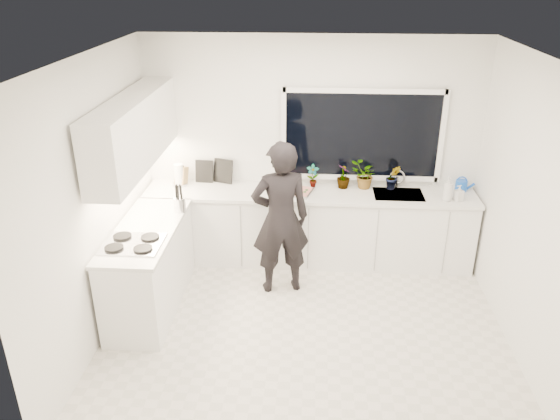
{
  "coord_description": "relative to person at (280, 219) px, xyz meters",
  "views": [
    {
      "loc": [
        0.05,
        -4.57,
        3.41
      ],
      "look_at": [
        -0.28,
        0.4,
        1.15
      ],
      "focal_mm": 35.0,
      "sensor_mm": 36.0,
      "label": 1
    }
  ],
  "objects": [
    {
      "name": "watering_can",
      "position": [
        2.11,
        0.84,
        0.11
      ],
      "size": [
        0.18,
        0.18,
        0.13
      ],
      "primitive_type": "cylinder",
      "rotation": [
        0.0,
        0.0,
        -0.36
      ],
      "color": "blue",
      "rests_on": "countertop_back"
    },
    {
      "name": "countertop_left",
      "position": [
        -1.37,
        -0.42,
        0.02
      ],
      "size": [
        0.62,
        1.6,
        0.04
      ],
      "primitive_type": "cube",
      "color": "silver",
      "rests_on": "base_cabinets_left"
    },
    {
      "name": "soap_bottles",
      "position": [
        1.92,
        0.53,
        0.17
      ],
      "size": [
        0.25,
        0.12,
        0.29
      ],
      "color": "#D8BF66",
      "rests_on": "countertop_back"
    },
    {
      "name": "wall_right",
      "position": [
        2.31,
        -0.77,
        0.47
      ],
      "size": [
        0.02,
        3.5,
        2.7
      ],
      "primitive_type": "cube",
      "color": "white",
      "rests_on": "ground"
    },
    {
      "name": "countertop_back",
      "position": [
        0.3,
        0.67,
        0.02
      ],
      "size": [
        3.94,
        0.62,
        0.04
      ],
      "primitive_type": "cube",
      "color": "silver",
      "rests_on": "base_cabinets_back"
    },
    {
      "name": "pizza_tray",
      "position": [
        0.11,
        0.65,
        0.06
      ],
      "size": [
        0.52,
        0.44,
        0.03
      ],
      "primitive_type": "cube",
      "rotation": [
        0.0,
        0.0,
        -0.26
      ],
      "color": "silver",
      "rests_on": "countertop_back"
    },
    {
      "name": "picture_frame_large",
      "position": [
        -1.01,
        0.92,
        0.18
      ],
      "size": [
        0.22,
        0.03,
        0.28
      ],
      "primitive_type": "cube",
      "rotation": [
        0.0,
        0.0,
        -0.06
      ],
      "color": "black",
      "rests_on": "countertop_back"
    },
    {
      "name": "floor",
      "position": [
        0.3,
        -0.77,
        -0.89
      ],
      "size": [
        4.0,
        3.5,
        0.02
      ],
      "primitive_type": "cube",
      "color": "beige",
      "rests_on": "ground"
    },
    {
      "name": "picture_frame_small",
      "position": [
        -0.77,
        0.92,
        0.19
      ],
      "size": [
        0.24,
        0.1,
        0.3
      ],
      "primitive_type": "cube",
      "rotation": [
        0.0,
        0.0,
        -0.34
      ],
      "color": "black",
      "rests_on": "countertop_back"
    },
    {
      "name": "wall_left",
      "position": [
        -1.71,
        -0.77,
        0.47
      ],
      "size": [
        0.02,
        3.5,
        2.7
      ],
      "primitive_type": "cube",
      "color": "white",
      "rests_on": "ground"
    },
    {
      "name": "base_cabinets_back",
      "position": [
        0.3,
        0.68,
        -0.44
      ],
      "size": [
        3.92,
        0.58,
        0.88
      ],
      "primitive_type": "cube",
      "color": "white",
      "rests_on": "floor"
    },
    {
      "name": "stovetop",
      "position": [
        -1.39,
        -0.77,
        0.06
      ],
      "size": [
        0.56,
        0.48,
        0.03
      ],
      "primitive_type": "cube",
      "color": "black",
      "rests_on": "countertop_left"
    },
    {
      "name": "paper_towel_roll",
      "position": [
        -1.29,
        0.78,
        0.17
      ],
      "size": [
        0.13,
        0.13,
        0.26
      ],
      "primitive_type": "cylinder",
      "rotation": [
        0.0,
        0.0,
        -0.22
      ],
      "color": "white",
      "rests_on": "countertop_back"
    },
    {
      "name": "ceiling",
      "position": [
        0.3,
        -0.77,
        1.83
      ],
      "size": [
        4.0,
        3.5,
        0.02
      ],
      "primitive_type": "cube",
      "color": "white",
      "rests_on": "wall_back"
    },
    {
      "name": "window",
      "position": [
        0.9,
        0.96,
        0.67
      ],
      "size": [
        1.8,
        0.02,
        1.0
      ],
      "primitive_type": "cube",
      "color": "black",
      "rests_on": "wall_back"
    },
    {
      "name": "faucet",
      "position": [
        1.35,
        0.88,
        0.15
      ],
      "size": [
        0.03,
        0.03,
        0.22
      ],
      "primitive_type": "cylinder",
      "color": "silver",
      "rests_on": "countertop_back"
    },
    {
      "name": "wall_back",
      "position": [
        0.3,
        0.99,
        0.47
      ],
      "size": [
        4.0,
        0.02,
        2.7
      ],
      "primitive_type": "cube",
      "color": "white",
      "rests_on": "ground"
    },
    {
      "name": "sink",
      "position": [
        1.35,
        0.68,
        -0.01
      ],
      "size": [
        0.58,
        0.42,
        0.14
      ],
      "primitive_type": "cube",
      "color": "silver",
      "rests_on": "countertop_back"
    },
    {
      "name": "upper_cabinets",
      "position": [
        -1.49,
        -0.07,
        0.97
      ],
      "size": [
        0.34,
        2.1,
        0.7
      ],
      "primitive_type": "cube",
      "color": "white",
      "rests_on": "wall_left"
    },
    {
      "name": "utensil_crock",
      "position": [
        -1.11,
        0.03,
        0.12
      ],
      "size": [
        0.16,
        0.16,
        0.16
      ],
      "primitive_type": "cylinder",
      "rotation": [
        0.0,
        0.0,
        0.25
      ],
      "color": "silver",
      "rests_on": "countertop_left"
    },
    {
      "name": "pizza",
      "position": [
        0.11,
        0.65,
        0.07
      ],
      "size": [
        0.47,
        0.39,
        0.01
      ],
      "primitive_type": "cube",
      "rotation": [
        0.0,
        0.0,
        -0.26
      ],
      "color": "red",
      "rests_on": "pizza_tray"
    },
    {
      "name": "knife_block",
      "position": [
        -1.27,
        0.82,
        0.15
      ],
      "size": [
        0.16,
        0.14,
        0.22
      ],
      "primitive_type": "cube",
      "rotation": [
        0.0,
        0.0,
        -0.37
      ],
      "color": "#9C7E48",
      "rests_on": "countertop_back"
    },
    {
      "name": "person",
      "position": [
        0.0,
        0.0,
        0.0
      ],
      "size": [
        0.72,
        0.56,
        1.76
      ],
      "primitive_type": "imported",
      "rotation": [
        0.0,
        0.0,
        3.39
      ],
      "color": "black",
      "rests_on": "floor"
    },
    {
      "name": "herb_plants",
      "position": [
        0.9,
        0.84,
        0.2
      ],
      "size": [
        1.12,
        0.36,
        0.33
      ],
      "color": "#26662D",
      "rests_on": "countertop_back"
    },
    {
      "name": "base_cabinets_left",
      "position": [
        -1.37,
        -0.42,
        -0.44
      ],
      "size": [
        0.58,
        1.6,
        0.88
      ],
      "primitive_type": "cube",
      "color": "white",
      "rests_on": "floor"
    }
  ]
}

